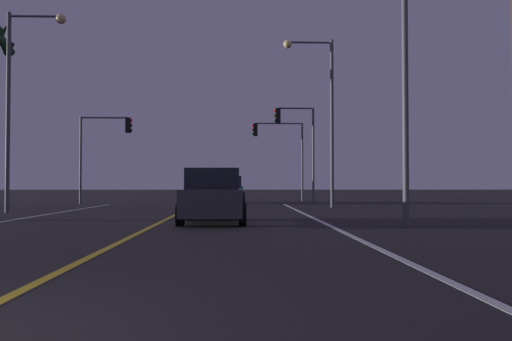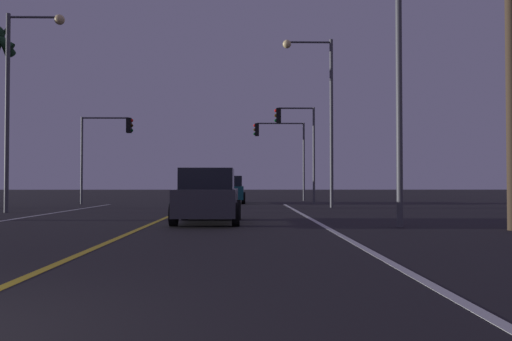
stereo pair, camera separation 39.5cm
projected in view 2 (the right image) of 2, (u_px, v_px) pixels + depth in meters
name	position (u px, v px, depth m)	size (l,w,h in m)	color
lane_edge_right	(328.00, 228.00, 14.33)	(0.16, 32.95, 0.01)	silver
lane_center_divider	(140.00, 228.00, 14.23)	(0.16, 32.95, 0.01)	gold
car_ahead_far	(229.00, 190.00, 32.56)	(2.02, 4.30, 1.70)	black
car_lead_same_lane	(208.00, 197.00, 16.34)	(2.02, 4.30, 1.70)	black
traffic_light_near_right	(296.00, 133.00, 31.41)	(2.46, 0.36, 5.85)	#4C4C51
traffic_light_near_left	(107.00, 139.00, 31.20)	(3.14, 0.36, 5.23)	#4C4C51
traffic_light_far_right	(280.00, 142.00, 36.90)	(3.66, 0.36, 5.56)	#4C4C51
street_lamp_right_near	(385.00, 39.00, 14.87)	(1.90, 0.44, 8.61)	#4C4C51
street_lamp_left_mid	(20.00, 86.00, 22.11)	(2.48, 0.44, 8.50)	#4C4C51
street_lamp_right_far	(320.00, 101.00, 26.68)	(2.59, 0.44, 8.66)	#4C4C51
utility_pole_right	(511.00, 36.00, 13.83)	(2.20, 0.28, 9.80)	#423323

